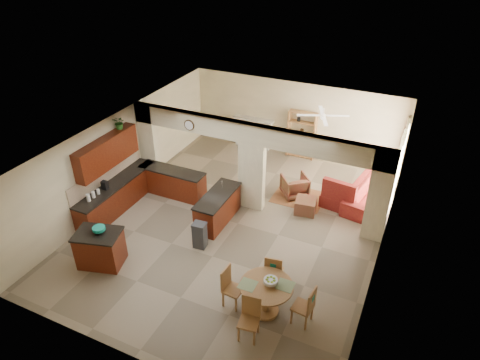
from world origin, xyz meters
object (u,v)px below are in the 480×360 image
at_px(sofa, 370,193).
at_px(dining_table, 266,294).
at_px(kitchen_island, 100,248).
at_px(armchair, 295,186).

bearing_deg(sofa, dining_table, 175.93).
height_order(dining_table, sofa, dining_table).
xyz_separation_m(kitchen_island, sofa, (5.79, 5.77, -0.13)).
relative_size(kitchen_island, armchair, 1.66).
relative_size(kitchen_island, sofa, 0.52).
xyz_separation_m(dining_table, armchair, (-0.96, 4.89, -0.18)).
bearing_deg(dining_table, sofa, 76.50).
distance_m(dining_table, sofa, 5.64).
relative_size(dining_table, sofa, 0.48).
xyz_separation_m(dining_table, sofa, (1.32, 5.49, -0.17)).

